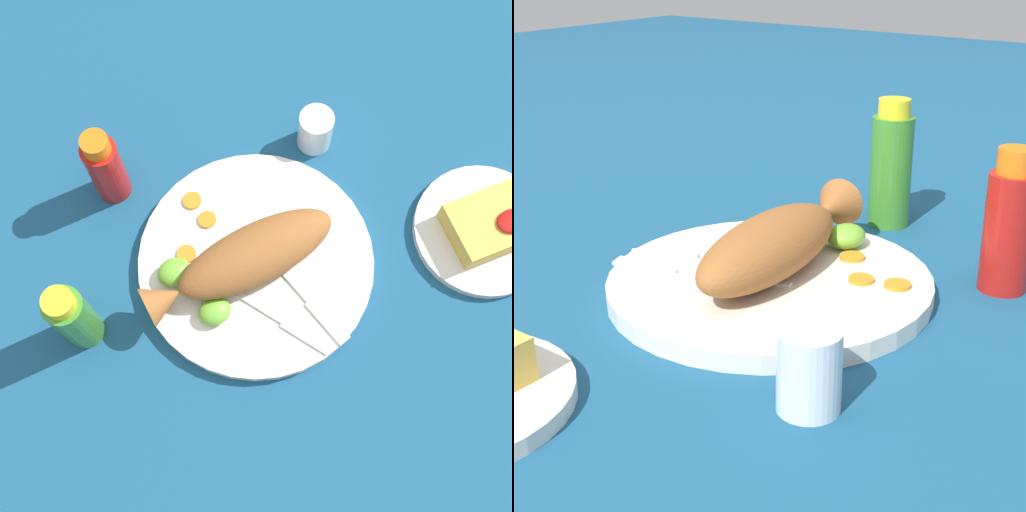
% 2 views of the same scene
% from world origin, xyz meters
% --- Properties ---
extents(ground_plane, '(4.00, 4.00, 0.00)m').
position_xyz_m(ground_plane, '(0.00, 0.00, 0.00)').
color(ground_plane, navy).
extents(main_plate, '(0.32, 0.32, 0.02)m').
position_xyz_m(main_plate, '(0.00, 0.00, 0.01)').
color(main_plate, silver).
rests_on(main_plate, ground_plane).
extents(fried_fish, '(0.27, 0.10, 0.06)m').
position_xyz_m(fried_fish, '(-0.02, -0.00, 0.05)').
color(fried_fish, '#935628').
rests_on(fried_fish, main_plate).
extents(fork_near, '(0.07, 0.18, 0.00)m').
position_xyz_m(fork_near, '(0.04, -0.07, 0.02)').
color(fork_near, silver).
rests_on(fork_near, main_plate).
extents(fork_far, '(0.12, 0.16, 0.00)m').
position_xyz_m(fork_far, '(-0.00, -0.08, 0.02)').
color(fork_far, silver).
rests_on(fork_far, main_plate).
extents(carrot_slice_near, '(0.02, 0.02, 0.00)m').
position_xyz_m(carrot_slice_near, '(-0.04, 0.08, 0.02)').
color(carrot_slice_near, orange).
rests_on(carrot_slice_near, main_plate).
extents(carrot_slice_mid, '(0.03, 0.03, 0.00)m').
position_xyz_m(carrot_slice_mid, '(-0.05, 0.11, 0.02)').
color(carrot_slice_mid, orange).
rests_on(carrot_slice_mid, main_plate).
extents(carrot_slice_far, '(0.03, 0.03, 0.00)m').
position_xyz_m(carrot_slice_far, '(-0.08, 0.04, 0.02)').
color(carrot_slice_far, orange).
rests_on(carrot_slice_far, main_plate).
extents(lime_wedge_main, '(0.05, 0.04, 0.02)m').
position_xyz_m(lime_wedge_main, '(-0.11, 0.02, 0.03)').
color(lime_wedge_main, '#6BB233').
rests_on(lime_wedge_main, main_plate).
extents(lime_wedge_side, '(0.04, 0.04, 0.02)m').
position_xyz_m(lime_wedge_side, '(-0.08, -0.05, 0.03)').
color(lime_wedge_side, '#6BB233').
rests_on(lime_wedge_side, main_plate).
extents(hot_sauce_bottle_red, '(0.05, 0.05, 0.14)m').
position_xyz_m(hot_sauce_bottle_red, '(-0.14, 0.18, 0.07)').
color(hot_sauce_bottle_red, '#B21914').
rests_on(hot_sauce_bottle_red, ground_plane).
extents(hot_sauce_bottle_green, '(0.05, 0.05, 0.15)m').
position_xyz_m(hot_sauce_bottle_green, '(-0.24, -0.00, 0.07)').
color(hot_sauce_bottle_green, '#3D8428').
rests_on(hot_sauce_bottle_green, ground_plane).
extents(salt_cup, '(0.05, 0.05, 0.06)m').
position_xyz_m(salt_cup, '(0.15, 0.14, 0.03)').
color(salt_cup, silver).
rests_on(salt_cup, ground_plane).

